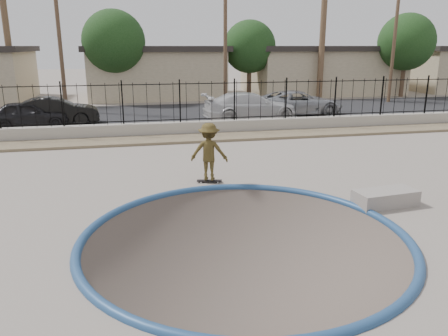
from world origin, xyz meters
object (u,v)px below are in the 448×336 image
skateboard (209,181)px  concrete_ledge (385,198)px  car_b (55,111)px  car_d (298,103)px  car_a (29,114)px  skater (209,155)px  car_c (251,106)px

skateboard → concrete_ledge: 4.94m
car_b → car_d: size_ratio=0.84×
skateboard → car_a: 12.82m
concrete_ledge → skateboard: bearing=144.6°
skater → concrete_ledge: size_ratio=1.06×
car_c → car_a: bearing=86.5°
car_b → car_a: bearing=103.1°
concrete_ledge → car_a: 17.51m
car_d → car_c: bearing=107.8°
skateboard → car_c: 11.23m
concrete_ledge → car_d: bearing=77.0°
car_c → skater: bearing=156.0°
car_a → car_c: size_ratio=0.75×
car_a → car_d: bearing=-92.9°
concrete_ledge → car_b: 17.12m
concrete_ledge → car_a: bearing=129.3°
skateboard → car_b: 12.58m
car_c → car_d: bearing=-73.2°
skater → car_a: skater is taller
skateboard → car_b: (-5.88, 11.10, 0.68)m
car_b → car_d: bearing=-94.3°
concrete_ledge → car_c: car_c is taller
car_b → concrete_ledge: bearing=-150.6°
car_a → car_d: (14.38, 0.78, 0.05)m
skater → car_a: 12.81m
concrete_ledge → car_d: (3.31, 14.33, 0.54)m
skateboard → car_c: car_c is taller
car_a → car_c: bearing=-97.4°
skateboard → car_d: car_d is taller
car_b → car_d: car_d is taller
skater → car_a: (-7.05, 10.69, -0.16)m
skateboard → concrete_ledge: bearing=-22.8°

